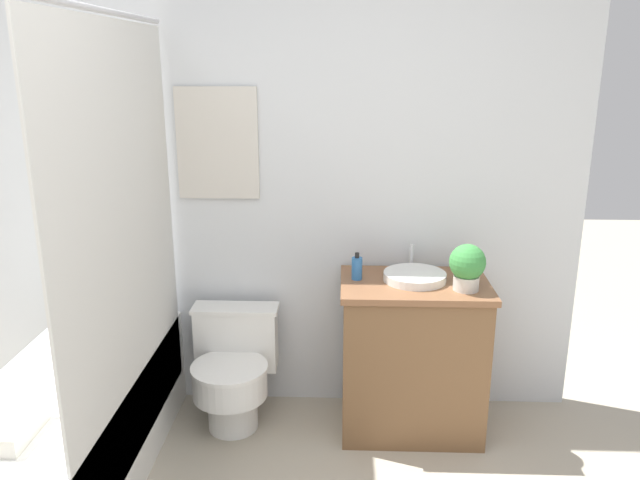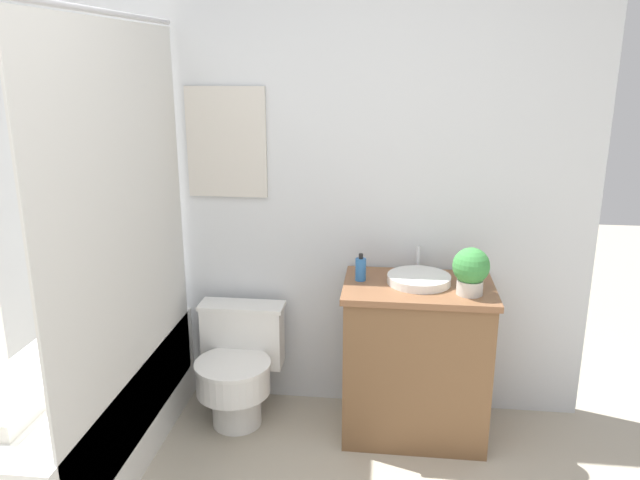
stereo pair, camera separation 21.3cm
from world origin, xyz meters
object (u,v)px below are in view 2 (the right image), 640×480
Objects in this scene: sink at (419,279)px; soap_bottle at (361,269)px; potted_plant at (471,270)px; toilet at (238,366)px.

sink is 2.51× the size of soap_bottle.
sink is 0.27m from potted_plant.
soap_bottle is 0.61× the size of potted_plant.
sink is at bearing 151.57° from potted_plant.
potted_plant reaches higher than sink.
potted_plant is at bearing -28.43° from sink.
toilet is 2.70× the size of potted_plant.
sink reaches higher than toilet.
soap_bottle is at bearing 165.77° from potted_plant.
potted_plant is (0.50, -0.13, 0.06)m from soap_bottle.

